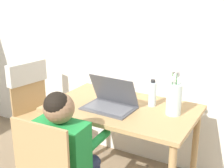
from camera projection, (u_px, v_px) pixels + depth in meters
name	position (u px, v px, depth m)	size (l,w,h in m)	color
wall_back	(150.00, 29.00, 2.68)	(6.40, 0.05, 2.50)	white
dining_table	(122.00, 119.00, 2.38)	(1.10, 0.68, 0.75)	tan
chair_spare	(33.00, 96.00, 2.93)	(0.50, 0.47, 0.93)	tan
person_seated	(66.00, 147.00, 1.95)	(0.36, 0.43, 1.05)	#1E8438
laptop	(111.00, 101.00, 2.31)	(0.38, 0.27, 0.24)	#4C4C51
flower_vase	(174.00, 96.00, 2.17)	(0.11, 0.11, 0.35)	silver
water_bottle	(152.00, 94.00, 2.33)	(0.06, 0.06, 0.21)	silver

